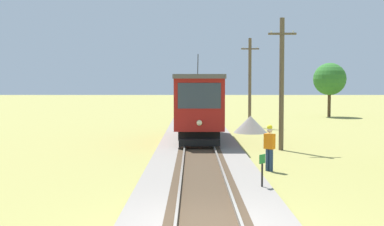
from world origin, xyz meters
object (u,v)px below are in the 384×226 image
object	(u,v)px
red_tram	(198,104)
trackside_signal_marker	(262,171)
tree_right_near	(329,79)
utility_pole_mid	(249,81)
track_worker	(269,146)
gravel_pile	(250,124)
utility_pole_near_tram	(281,82)

from	to	relation	value
red_tram	trackside_signal_marker	bearing A→B (deg)	-81.59
red_tram	tree_right_near	size ratio (longest dim) A/B	1.55
utility_pole_mid	tree_right_near	size ratio (longest dim) A/B	1.25
utility_pole_mid	trackside_signal_marker	distance (m)	21.55
utility_pole_mid	track_worker	distance (m)	18.10
utility_pole_mid	track_worker	size ratio (longest dim) A/B	3.87
trackside_signal_marker	gravel_pile	world-z (taller)	trackside_signal_marker
utility_pole_mid	trackside_signal_marker	xyz separation A→B (m)	(-2.35, -21.23, -2.88)
trackside_signal_marker	track_worker	bearing A→B (deg)	76.55
red_tram	track_worker	world-z (taller)	red_tram
utility_pole_near_tram	gravel_pile	world-z (taller)	utility_pole_near_tram
utility_pole_near_tram	trackside_signal_marker	xyz separation A→B (m)	(-2.35, -8.90, -2.75)
utility_pole_near_tram	gravel_pile	distance (m)	8.52
red_tram	trackside_signal_marker	size ratio (longest dim) A/B	7.24
utility_pole_mid	gravel_pile	xyz separation A→B (m)	(-0.49, -4.30, -2.96)
tree_right_near	utility_pole_near_tram	bearing A→B (deg)	-112.42
red_tram	gravel_pile	distance (m)	6.25
utility_pole_mid	track_worker	world-z (taller)	utility_pole_mid
track_worker	tree_right_near	distance (m)	30.90
trackside_signal_marker	tree_right_near	world-z (taller)	tree_right_near
gravel_pile	utility_pole_mid	bearing A→B (deg)	83.48
utility_pole_mid	tree_right_near	world-z (taller)	utility_pole_mid
trackside_signal_marker	track_worker	xyz separation A→B (m)	(0.81, 3.38, 0.32)
red_tram	utility_pole_near_tram	world-z (taller)	utility_pole_near_tram
utility_pole_mid	track_worker	xyz separation A→B (m)	(-1.54, -17.85, -2.56)
utility_pole_near_tram	utility_pole_mid	xyz separation A→B (m)	(0.00, 12.32, 0.13)
gravel_pile	tree_right_near	bearing A→B (deg)	56.43
track_worker	tree_right_near	size ratio (longest dim) A/B	0.32
tree_right_near	gravel_pile	bearing A→B (deg)	-123.57
track_worker	red_tram	bearing A→B (deg)	-121.63
track_worker	utility_pole_mid	bearing A→B (deg)	-143.14
utility_pole_near_tram	track_worker	world-z (taller)	utility_pole_near_tram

